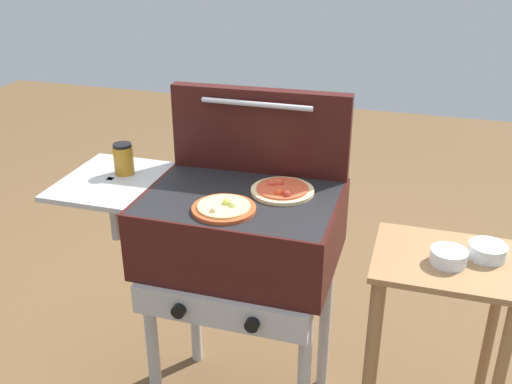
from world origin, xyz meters
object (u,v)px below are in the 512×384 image
(prep_table, at_px, (437,318))
(topping_bowl_far, at_px, (487,252))
(pizza_cheese, at_px, (224,208))
(pizza_pepperoni, at_px, (282,190))
(topping_bowl_near, at_px, (448,257))
(grill, at_px, (237,234))
(sauce_jar, at_px, (123,159))

(prep_table, bearing_deg, topping_bowl_far, 19.01)
(pizza_cheese, distance_m, prep_table, 0.78)
(pizza_pepperoni, distance_m, topping_bowl_far, 0.67)
(pizza_cheese, xyz_separation_m, topping_bowl_near, (0.68, 0.09, -0.11))
(pizza_pepperoni, height_order, topping_bowl_near, pizza_pepperoni)
(pizza_cheese, bearing_deg, topping_bowl_near, 7.45)
(pizza_cheese, relative_size, topping_bowl_near, 1.82)
(prep_table, relative_size, topping_bowl_near, 7.04)
(grill, xyz_separation_m, topping_bowl_far, (0.79, 0.04, 0.04))
(pizza_cheese, distance_m, topping_bowl_far, 0.82)
(pizza_cheese, height_order, prep_table, pizza_cheese)
(grill, relative_size, topping_bowl_far, 8.33)
(pizza_cheese, xyz_separation_m, topping_bowl_far, (0.79, 0.16, -0.11))
(grill, xyz_separation_m, pizza_pepperoni, (0.13, 0.07, 0.15))
(pizza_pepperoni, relative_size, pizza_cheese, 1.04)
(pizza_pepperoni, bearing_deg, pizza_cheese, -127.73)
(sauce_jar, xyz_separation_m, topping_bowl_far, (1.23, -0.02, -0.16))
(pizza_pepperoni, bearing_deg, topping_bowl_near, -9.43)
(prep_table, bearing_deg, topping_bowl_near, -84.67)
(prep_table, xyz_separation_m, topping_bowl_near, (0.00, -0.03, 0.25))
(pizza_pepperoni, height_order, topping_bowl_far, pizza_pepperoni)
(pizza_pepperoni, relative_size, topping_bowl_far, 1.82)
(pizza_pepperoni, height_order, sauce_jar, sauce_jar)
(pizza_cheese, height_order, sauce_jar, sauce_jar)
(topping_bowl_near, bearing_deg, topping_bowl_far, 31.07)
(prep_table, xyz_separation_m, topping_bowl_far, (0.12, 0.04, 0.25))
(grill, distance_m, pizza_pepperoni, 0.21)
(pizza_cheese, xyz_separation_m, prep_table, (0.68, 0.12, -0.36))
(grill, height_order, pizza_cheese, pizza_cheese)
(prep_table, bearing_deg, grill, -179.63)
(topping_bowl_near, relative_size, topping_bowl_far, 0.96)
(pizza_pepperoni, xyz_separation_m, pizza_cheese, (-0.14, -0.18, -0.00))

